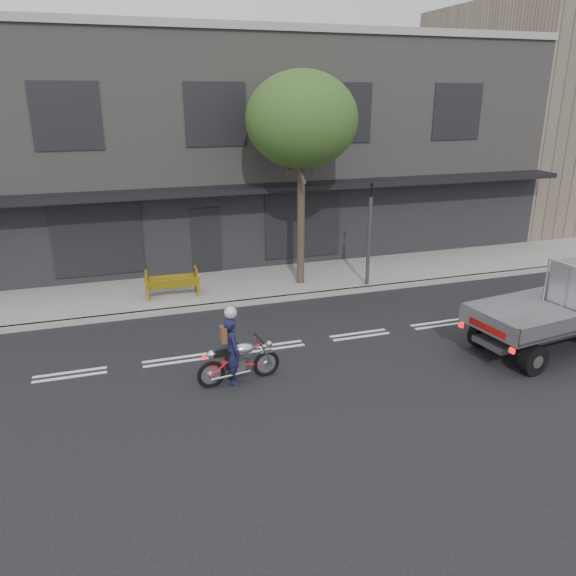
{
  "coord_description": "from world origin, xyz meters",
  "views": [
    {
      "loc": [
        -3.6,
        -12.34,
        6.04
      ],
      "look_at": [
        0.57,
        0.5,
        1.35
      ],
      "focal_mm": 35.0,
      "sensor_mm": 36.0,
      "label": 1
    }
  ],
  "objects_px": {
    "traffic_light_pole": "(369,239)",
    "construction_barrier": "(173,285)",
    "street_tree": "(302,120)",
    "rider": "(232,351)",
    "motorcycle": "(239,360)"
  },
  "relations": [
    {
      "from": "motorcycle",
      "to": "construction_barrier",
      "type": "xyz_separation_m",
      "value": [
        -0.77,
        5.38,
        0.09
      ]
    },
    {
      "from": "construction_barrier",
      "to": "rider",
      "type": "bearing_deg",
      "value": -83.41
    },
    {
      "from": "street_tree",
      "to": "rider",
      "type": "relative_size",
      "value": 4.41
    },
    {
      "from": "street_tree",
      "to": "construction_barrier",
      "type": "xyz_separation_m",
      "value": [
        -4.17,
        -0.28,
        -4.68
      ]
    },
    {
      "from": "traffic_light_pole",
      "to": "rider",
      "type": "relative_size",
      "value": 2.29
    },
    {
      "from": "traffic_light_pole",
      "to": "rider",
      "type": "xyz_separation_m",
      "value": [
        -5.55,
        -4.81,
        -0.89
      ]
    },
    {
      "from": "traffic_light_pole",
      "to": "construction_barrier",
      "type": "xyz_separation_m",
      "value": [
        -6.17,
        0.57,
        -1.05
      ]
    },
    {
      "from": "motorcycle",
      "to": "construction_barrier",
      "type": "bearing_deg",
      "value": 92.26
    },
    {
      "from": "street_tree",
      "to": "traffic_light_pole",
      "type": "xyz_separation_m",
      "value": [
        2.0,
        -0.85,
        -3.63
      ]
    },
    {
      "from": "traffic_light_pole",
      "to": "construction_barrier",
      "type": "distance_m",
      "value": 6.29
    },
    {
      "from": "street_tree",
      "to": "motorcycle",
      "type": "relative_size",
      "value": 3.53
    },
    {
      "from": "motorcycle",
      "to": "construction_barrier",
      "type": "relative_size",
      "value": 1.2
    },
    {
      "from": "street_tree",
      "to": "traffic_light_pole",
      "type": "relative_size",
      "value": 1.93
    },
    {
      "from": "street_tree",
      "to": "construction_barrier",
      "type": "bearing_deg",
      "value": -176.11
    },
    {
      "from": "street_tree",
      "to": "rider",
      "type": "height_order",
      "value": "street_tree"
    }
  ]
}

